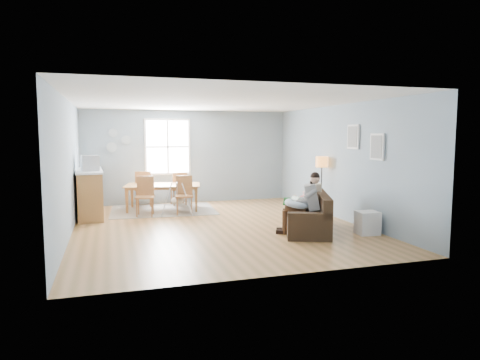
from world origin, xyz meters
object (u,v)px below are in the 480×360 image
object	(u,v)px
sofa	(309,217)
counter	(90,192)
father	(304,201)
monitor	(90,163)
chair_sw	(145,193)
baby_swing	(177,200)
storage_cube	(367,223)
toddler	(305,198)
dining_table	(163,197)
chair_se	(184,192)
floor_lamp	(322,167)
chair_nw	(143,186)
chair_ne	(179,187)

from	to	relation	value
sofa	counter	world-z (taller)	counter
counter	sofa	bearing A→B (deg)	-34.91
father	monitor	size ratio (longest dim) A/B	2.83
chair_sw	baby_swing	world-z (taller)	chair_sw
father	counter	world-z (taller)	father
storage_cube	chair_sw	size ratio (longest dim) A/B	0.47
toddler	dining_table	xyz separation A→B (m)	(-2.62, 3.15, -0.32)
storage_cube	dining_table	size ratio (longest dim) A/B	0.24
chair_se	floor_lamp	bearing A→B (deg)	-19.39
chair_nw	father	bearing A→B (deg)	-56.16
storage_cube	chair_ne	xyz separation A→B (m)	(-3.05, 4.63, 0.31)
storage_cube	counter	distance (m)	6.57
counter	baby_swing	bearing A→B (deg)	-11.39
sofa	floor_lamp	size ratio (longest dim) A/B	1.45
chair_ne	toddler	bearing A→B (deg)	-61.15
dining_table	chair_ne	xyz separation A→B (m)	(0.53, 0.64, 0.20)
father	chair_nw	bearing A→B (deg)	123.84
floor_lamp	chair_nw	bearing A→B (deg)	148.68
counter	chair_ne	bearing A→B (deg)	20.97
chair_se	counter	size ratio (longest dim) A/B	0.47
chair_nw	chair_se	bearing A→B (deg)	-56.79
baby_swing	father	bearing A→B (deg)	-53.56
chair_se	father	bearing A→B (deg)	-55.86
chair_se	monitor	distance (m)	2.36
sofa	chair_nw	size ratio (longest dim) A/B	2.12
toddler	chair_sw	xyz separation A→B (m)	(-3.13, 2.51, -0.10)
toddler	baby_swing	bearing A→B (deg)	133.54
chair_se	chair_nw	xyz separation A→B (m)	(-0.90, 1.38, 0.02)
chair_nw	baby_swing	bearing A→B (deg)	-62.17
dining_table	chair_sw	distance (m)	0.84
monitor	chair_se	bearing A→B (deg)	-1.08
storage_cube	chair_se	xyz separation A→B (m)	(-3.13, 3.30, 0.32)
sofa	monitor	distance (m)	5.26
sofa	counter	xyz separation A→B (m)	(-4.43, 3.09, 0.30)
toddler	dining_table	size ratio (longest dim) A/B	0.39
storage_cube	dining_table	world-z (taller)	dining_table
floor_lamp	chair_sw	distance (m)	4.42
chair_sw	chair_ne	distance (m)	1.64
sofa	monitor	world-z (taller)	monitor
dining_table	chair_sw	size ratio (longest dim) A/B	1.99
dining_table	father	bearing A→B (deg)	-44.86
father	chair_se	world-z (taller)	father
toddler	monitor	distance (m)	5.10
sofa	chair_nw	bearing A→B (deg)	127.22
storage_cube	dining_table	distance (m)	5.36
chair_nw	chair_ne	size ratio (longest dim) A/B	1.05
counter	monitor	distance (m)	0.84
chair_ne	counter	size ratio (longest dim) A/B	0.46
storage_cube	monitor	bearing A→B (deg)	148.05
chair_se	counter	xyz separation A→B (m)	(-2.26, 0.43, 0.03)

